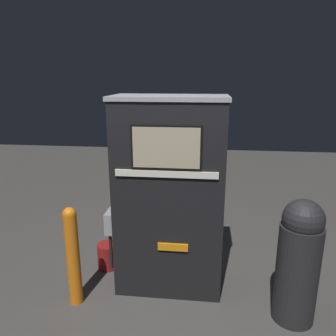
{
  "coord_description": "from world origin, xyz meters",
  "views": [
    {
      "loc": [
        0.33,
        -2.76,
        2.13
      ],
      "look_at": [
        0.0,
        0.13,
        1.31
      ],
      "focal_mm": 35.0,
      "sensor_mm": 36.0,
      "label": 1
    }
  ],
  "objects": [
    {
      "name": "ground_plane",
      "position": [
        0.0,
        0.0,
        0.0
      ],
      "size": [
        14.0,
        14.0,
        0.0
      ],
      "primitive_type": "plane",
      "color": "#423F3D"
    },
    {
      "name": "gas_pump",
      "position": [
        -0.0,
        0.27,
        0.99
      ],
      "size": [
        1.15,
        0.57,
        1.97
      ],
      "color": "black",
      "rests_on": "ground_plane"
    },
    {
      "name": "safety_bollard",
      "position": [
        -0.87,
        -0.14,
        0.52
      ],
      "size": [
        0.13,
        0.13,
        0.99
      ],
      "color": "orange",
      "rests_on": "ground_plane"
    },
    {
      "name": "trash_bin",
      "position": [
        1.17,
        -0.12,
        0.59
      ],
      "size": [
        0.37,
        0.37,
        1.15
      ],
      "color": "#232326",
      "rests_on": "ground_plane"
    },
    {
      "name": "squeegee_bucket",
      "position": [
        -0.74,
        0.49,
        0.15
      ],
      "size": [
        0.24,
        0.24,
        0.65
      ],
      "color": "maroon",
      "rests_on": "ground_plane"
    }
  ]
}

